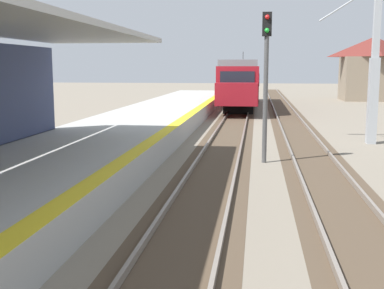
# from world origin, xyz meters

# --- Properties ---
(station_platform) EXTENTS (5.00, 80.00, 0.91)m
(station_platform) POSITION_xyz_m (-2.50, 16.00, 0.45)
(station_platform) COLOR #A8A8A3
(station_platform) RESTS_ON ground
(track_pair_nearest_platform) EXTENTS (2.34, 120.00, 0.16)m
(track_pair_nearest_platform) POSITION_xyz_m (1.90, 20.00, 0.05)
(track_pair_nearest_platform) COLOR #4C3D2D
(track_pair_nearest_platform) RESTS_ON ground
(track_pair_middle) EXTENTS (2.34, 120.00, 0.16)m
(track_pair_middle) POSITION_xyz_m (5.30, 20.00, 0.05)
(track_pair_middle) COLOR #4C3D2D
(track_pair_middle) RESTS_ON ground
(approaching_train) EXTENTS (2.93, 19.60, 4.76)m
(approaching_train) POSITION_xyz_m (1.90, 45.10, 2.18)
(approaching_train) COLOR maroon
(approaching_train) RESTS_ON ground
(rail_signal_post) EXTENTS (0.32, 0.34, 5.20)m
(rail_signal_post) POSITION_xyz_m (3.53, 20.10, 3.19)
(rail_signal_post) COLOR #4C4C4C
(rail_signal_post) RESTS_ON ground
(catenary_pylon_far_side) EXTENTS (5.00, 0.40, 7.50)m
(catenary_pylon_far_side) POSITION_xyz_m (7.97, 25.21, 3.60)
(catenary_pylon_far_side) COLOR #9EA3A8
(catenary_pylon_far_side) RESTS_ON ground
(distant_trackside_house) EXTENTS (6.60, 5.28, 6.40)m
(distant_trackside_house) POSITION_xyz_m (14.86, 55.76, 3.34)
(distant_trackside_house) COLOR #7F705B
(distant_trackside_house) RESTS_ON ground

